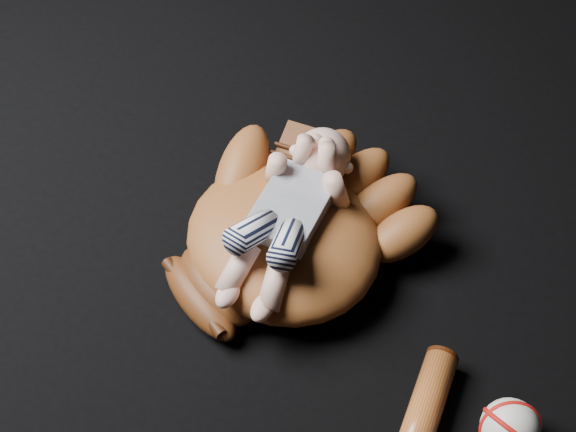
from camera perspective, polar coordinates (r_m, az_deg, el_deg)
The scene contains 3 objects.
baseball_glove at distance 1.26m, azimuth -0.32°, elevation -1.21°, with size 0.41×0.46×0.14m, color brown, non-canonical shape.
newborn_baby at distance 1.22m, azimuth -0.27°, elevation -0.08°, with size 0.16×0.35×0.14m, color #DBA28D, non-canonical shape.
baseball at distance 1.17m, azimuth 15.52°, elevation -14.34°, with size 0.08×0.08×0.08m, color white.
Camera 1 is at (0.41, -0.47, 1.07)m, focal length 50.00 mm.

